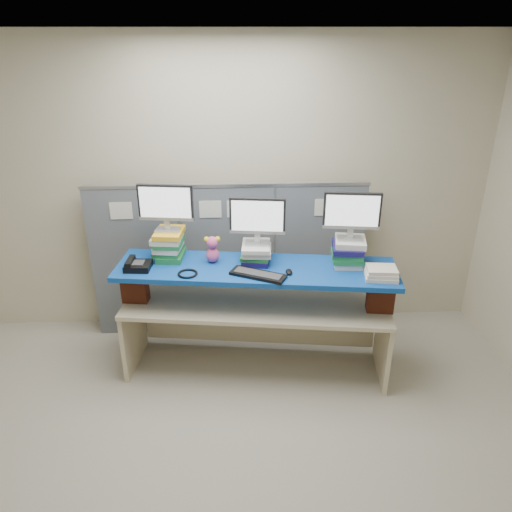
{
  "coord_description": "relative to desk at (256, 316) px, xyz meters",
  "views": [
    {
      "loc": [
        0.05,
        -2.53,
        2.81
      ],
      "look_at": [
        0.23,
        1.13,
        1.11
      ],
      "focal_mm": 35.0,
      "sensor_mm": 36.0,
      "label": 1
    }
  ],
  "objects": [
    {
      "name": "room",
      "position": [
        -0.23,
        -1.13,
        0.86
      ],
      "size": [
        5.0,
        4.0,
        2.8
      ],
      "color": "#C0B89E",
      "rests_on": "ground"
    },
    {
      "name": "cubicle_partition",
      "position": [
        -0.23,
        0.65,
        0.23
      ],
      "size": [
        2.6,
        0.06,
        1.53
      ],
      "color": "#51575F",
      "rests_on": "ground"
    },
    {
      "name": "desk",
      "position": [
        0.0,
        0.0,
        0.0
      ],
      "size": [
        2.3,
        0.93,
        0.68
      ],
      "rotation": [
        0.0,
        0.0,
        -0.13
      ],
      "color": "beige",
      "rests_on": "ground"
    },
    {
      "name": "brick_pier_left",
      "position": [
        -1.02,
        0.08,
        0.28
      ],
      "size": [
        0.23,
        0.14,
        0.29
      ],
      "primitive_type": "cube",
      "rotation": [
        0.0,
        0.0,
        -0.13
      ],
      "color": "maroon",
      "rests_on": "desk"
    },
    {
      "name": "brick_pier_right",
      "position": [
        1.0,
        -0.18,
        0.28
      ],
      "size": [
        0.23,
        0.14,
        0.29
      ],
      "primitive_type": "cube",
      "rotation": [
        0.0,
        0.0,
        -0.13
      ],
      "color": "maroon",
      "rests_on": "desk"
    },
    {
      "name": "blue_board",
      "position": [
        0.0,
        0.0,
        0.45
      ],
      "size": [
        2.35,
        0.87,
        0.04
      ],
      "primitive_type": "cube",
      "rotation": [
        0.0,
        0.0,
        -0.13
      ],
      "color": "#0C3E97",
      "rests_on": "brick_pier_left"
    },
    {
      "name": "book_stack_left",
      "position": [
        -0.72,
        0.21,
        0.6
      ],
      "size": [
        0.28,
        0.32,
        0.25
      ],
      "color": "#1E7037",
      "rests_on": "blue_board"
    },
    {
      "name": "book_stack_center",
      "position": [
        0.01,
        0.12,
        0.55
      ],
      "size": [
        0.28,
        0.33,
        0.16
      ],
      "color": "#171251",
      "rests_on": "blue_board"
    },
    {
      "name": "book_stack_right",
      "position": [
        0.76,
        0.03,
        0.58
      ],
      "size": [
        0.31,
        0.33,
        0.22
      ],
      "color": "silver",
      "rests_on": "blue_board"
    },
    {
      "name": "monitor_left",
      "position": [
        -0.72,
        0.21,
        0.95
      ],
      "size": [
        0.45,
        0.15,
        0.39
      ],
      "rotation": [
        0.0,
        0.0,
        -0.13
      ],
      "color": "#B2B2B8",
      "rests_on": "book_stack_left"
    },
    {
      "name": "monitor_center",
      "position": [
        0.02,
        0.12,
        0.85
      ],
      "size": [
        0.45,
        0.15,
        0.39
      ],
      "rotation": [
        0.0,
        0.0,
        -0.13
      ],
      "color": "#B2B2B8",
      "rests_on": "book_stack_center"
    },
    {
      "name": "monitor_right",
      "position": [
        0.76,
        0.02,
        0.92
      ],
      "size": [
        0.45,
        0.15,
        0.39
      ],
      "rotation": [
        0.0,
        0.0,
        -0.13
      ],
      "color": "#B2B2B8",
      "rests_on": "book_stack_right"
    },
    {
      "name": "keyboard",
      "position": [
        0.01,
        -0.16,
        0.48
      ],
      "size": [
        0.46,
        0.33,
        0.03
      ],
      "rotation": [
        0.0,
        0.0,
        -0.46
      ],
      "color": "black",
      "rests_on": "blue_board"
    },
    {
      "name": "mouse",
      "position": [
        0.26,
        -0.13,
        0.49
      ],
      "size": [
        0.08,
        0.11,
        0.03
      ],
      "primitive_type": "ellipsoid",
      "rotation": [
        0.0,
        0.0,
        -0.29
      ],
      "color": "black",
      "rests_on": "blue_board"
    },
    {
      "name": "desk_phone",
      "position": [
        -0.97,
        0.02,
        0.5
      ],
      "size": [
        0.22,
        0.2,
        0.09
      ],
      "rotation": [
        0.0,
        0.0,
        -0.08
      ],
      "color": "black",
      "rests_on": "blue_board"
    },
    {
      "name": "headset",
      "position": [
        -0.55,
        -0.11,
        0.48
      ],
      "size": [
        0.17,
        0.17,
        0.02
      ],
      "primitive_type": "torus",
      "rotation": [
        0.0,
        0.0,
        -0.06
      ],
      "color": "black",
      "rests_on": "blue_board"
    },
    {
      "name": "plush_toy",
      "position": [
        -0.36,
        0.12,
        0.59
      ],
      "size": [
        0.13,
        0.1,
        0.23
      ],
      "rotation": [
        0.0,
        0.0,
        0.07
      ],
      "color": "#D24F8B",
      "rests_on": "blue_board"
    },
    {
      "name": "binder_stack",
      "position": [
        0.97,
        -0.24,
        0.51
      ],
      "size": [
        0.27,
        0.23,
        0.09
      ],
      "rotation": [
        0.0,
        0.0,
        -0.13
      ],
      "color": "beige",
      "rests_on": "blue_board"
    }
  ]
}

